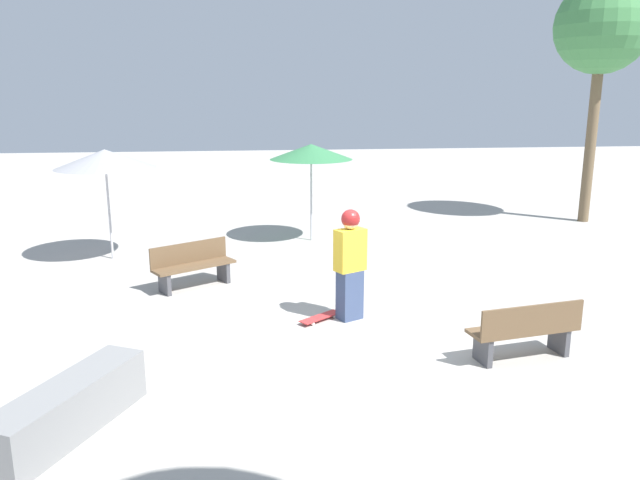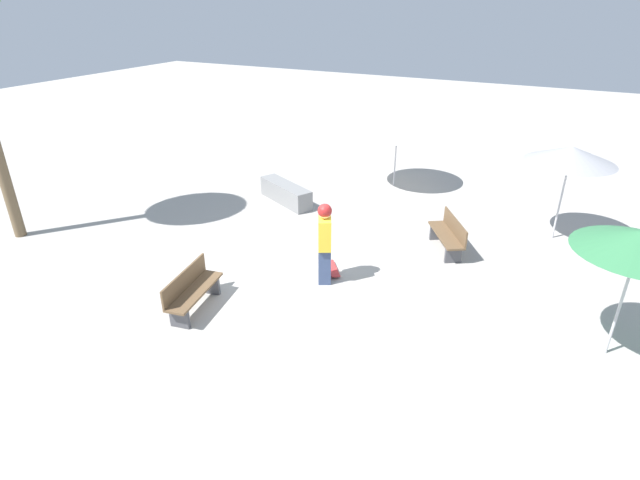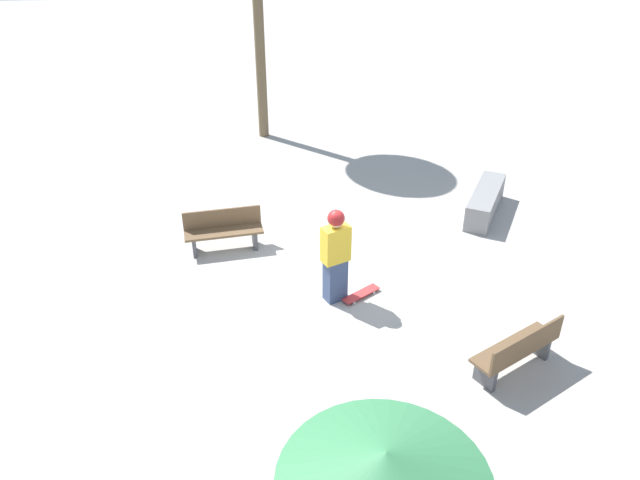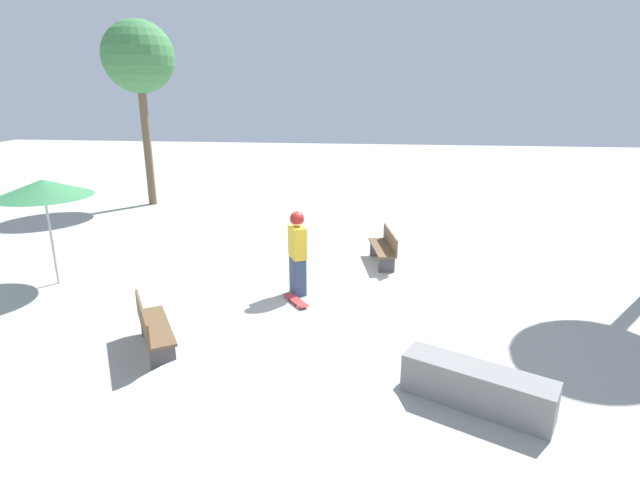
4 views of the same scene
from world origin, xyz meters
The scene contains 9 objects.
ground_plane centered at (0.00, 0.00, 0.00)m, with size 60.00×60.00×0.00m, color #ADA8A0.
skater_main centered at (-0.60, -0.18, 0.99)m, with size 0.47×0.56×1.84m.
skateboard centered at (-0.56, -0.67, 0.06)m, with size 0.64×0.76×0.07m.
concrete_ledge centered at (2.54, -3.83, 0.30)m, with size 2.10×1.39×0.59m.
bench_near centered at (1.27, 2.00, 0.43)m, with size 0.72×1.65×0.85m.
bench_far centered at (-2.65, -2.88, 0.43)m, with size 1.22×1.59×0.85m.
shade_umbrella_green centered at (-6.17, -0.23, 2.22)m, with size 2.03×2.03×2.41m.
shade_umbrella_grey centered at (-4.95, -4.86, 2.24)m, with size 2.15×2.15×2.44m.
shade_umbrella_white centered at (0.10, -6.76, 1.94)m, with size 2.58×2.58×2.17m.
Camera 2 is at (-4.84, 8.39, 5.75)m, focal length 28.00 mm.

